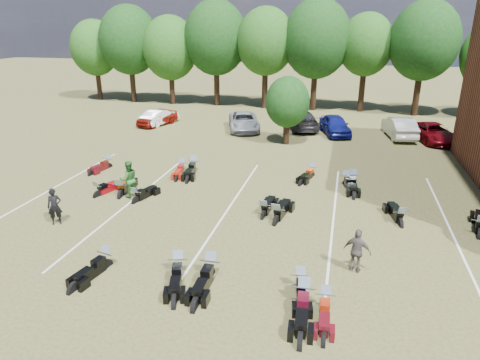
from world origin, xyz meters
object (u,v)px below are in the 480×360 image
(car_0, at_px, (157,117))
(motorcycle_14, at_px, (109,168))
(motorcycle_3, at_px, (211,277))
(car_4, at_px, (335,125))
(person_grey, at_px, (357,251))
(person_green, at_px, (129,179))
(motorcycle_7, at_px, (98,196))
(person_black, at_px, (55,206))

(car_0, height_order, motorcycle_14, car_0)
(motorcycle_3, bearing_deg, car_4, 79.44)
(person_grey, bearing_deg, motorcycle_3, 33.83)
(person_green, xyz_separation_m, motorcycle_7, (-1.65, -0.36, -0.98))
(motorcycle_3, xyz_separation_m, motorcycle_14, (-9.85, 10.04, 0.00))
(person_grey, bearing_deg, person_green, -6.06)
(person_black, distance_m, motorcycle_14, 7.86)
(car_4, relative_size, person_grey, 2.67)
(car_0, bearing_deg, person_green, -52.52)
(person_green, relative_size, motorcycle_3, 0.80)
(motorcycle_14, bearing_deg, motorcycle_3, -34.33)
(motorcycle_7, bearing_deg, car_0, -59.19)
(motorcycle_3, relative_size, motorcycle_7, 1.13)
(person_grey, xyz_separation_m, motorcycle_7, (-12.95, 4.10, -0.84))
(person_green, xyz_separation_m, person_grey, (11.29, -4.46, -0.13))
(car_4, distance_m, person_green, 18.61)
(car_4, distance_m, motorcycle_7, 19.83)
(motorcycle_14, bearing_deg, car_0, 110.65)
(motorcycle_3, height_order, motorcycle_7, motorcycle_3)
(person_black, height_order, motorcycle_14, person_black)
(car_4, relative_size, motorcycle_3, 1.86)
(motorcycle_3, bearing_deg, person_green, 134.20)
(motorcycle_3, bearing_deg, person_grey, 16.64)
(person_black, distance_m, person_green, 4.04)
(person_black, xyz_separation_m, person_green, (1.70, 3.66, 0.14))
(person_green, height_order, motorcycle_3, person_green)
(person_grey, xyz_separation_m, motorcycle_14, (-14.84, 8.39, -0.84))
(person_grey, relative_size, motorcycle_7, 0.78)
(person_black, height_order, motorcycle_3, person_black)
(person_green, bearing_deg, person_black, 22.82)
(motorcycle_14, bearing_deg, person_black, -65.12)
(person_green, height_order, motorcycle_7, person_green)
(car_4, xyz_separation_m, motorcycle_14, (-13.27, -11.94, -0.77))
(person_black, bearing_deg, motorcycle_7, 57.28)
(person_grey, distance_m, motorcycle_3, 5.32)
(motorcycle_3, bearing_deg, motorcycle_7, 142.43)
(person_black, distance_m, motorcycle_7, 3.41)
(motorcycle_3, bearing_deg, motorcycle_14, 132.74)
(person_black, bearing_deg, person_grey, -35.44)
(person_black, xyz_separation_m, motorcycle_7, (0.04, 3.31, -0.84))
(car_4, bearing_deg, person_grey, -102.90)
(car_4, bearing_deg, car_0, 164.17)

